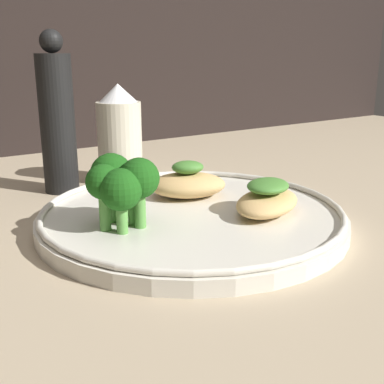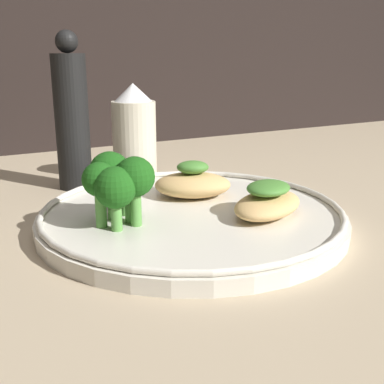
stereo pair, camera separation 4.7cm
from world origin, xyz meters
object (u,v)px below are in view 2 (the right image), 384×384
plate (192,215)px  sauce_bottle (134,135)px  broccoli_bunch (118,181)px  pepper_grinder (72,118)px

plate → sauce_bottle: size_ratio=2.36×
broccoli_bunch → pepper_grinder: 19.40cm
sauce_bottle → pepper_grinder: size_ratio=0.67×
plate → broccoli_bunch: 8.69cm
pepper_grinder → sauce_bottle: bearing=-0.0°
broccoli_bunch → sauce_bottle: 21.16cm
broccoli_bunch → sauce_bottle: bearing=64.4°
broccoli_bunch → pepper_grinder: pepper_grinder is taller
sauce_bottle → pepper_grinder: pepper_grinder is taller
pepper_grinder → plate: bearing=-71.6°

